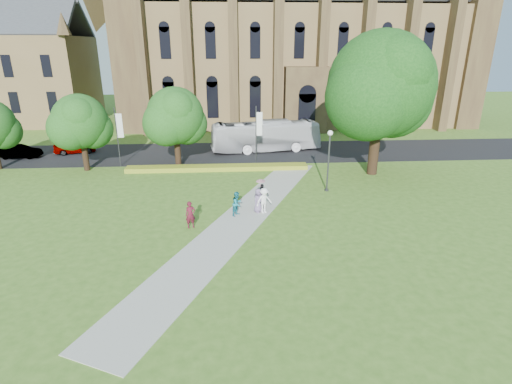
{
  "coord_description": "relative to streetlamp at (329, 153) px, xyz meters",
  "views": [
    {
      "loc": [
        -0.69,
        -25.21,
        11.77
      ],
      "look_at": [
        1.14,
        2.26,
        1.6
      ],
      "focal_mm": 28.0,
      "sensor_mm": 36.0,
      "label": 1
    }
  ],
  "objects": [
    {
      "name": "pedestrian_3",
      "position": [
        -5.89,
        -3.46,
        -2.3
      ],
      "size": [
        1.2,
        0.73,
        1.91
      ],
      "primitive_type": "imported",
      "rotation": [
        0.0,
        0.0,
        0.25
      ],
      "color": "black",
      "rests_on": "footpath"
    },
    {
      "name": "streetlamp",
      "position": [
        0.0,
        0.0,
        0.0
      ],
      "size": [
        0.44,
        0.44,
        5.24
      ],
      "color": "#38383D",
      "rests_on": "ground"
    },
    {
      "name": "tour_coach",
      "position": [
        -4.02,
        14.0,
        -1.51
      ],
      "size": [
        12.96,
        4.79,
        3.53
      ],
      "primitive_type": "imported",
      "rotation": [
        0.0,
        0.0,
        1.72
      ],
      "color": "silver",
      "rests_on": "road"
    },
    {
      "name": "parasol",
      "position": [
        -6.02,
        -4.17,
        -1.14
      ],
      "size": [
        0.79,
        0.79,
        0.6
      ],
      "primitive_type": "imported",
      "rotation": [
        0.0,
        0.0,
        -0.18
      ],
      "color": "#EFADA8",
      "rests_on": "pedestrian_4"
    },
    {
      "name": "large_tree",
      "position": [
        5.5,
        4.5,
        5.07
      ],
      "size": [
        9.6,
        9.6,
        13.2
      ],
      "color": "#332114",
      "rests_on": "ground"
    },
    {
      "name": "ground",
      "position": [
        -7.5,
        -6.5,
        -3.3
      ],
      "size": [
        160.0,
        160.0,
        0.0
      ],
      "primitive_type": "plane",
      "color": "#3D651E",
      "rests_on": "ground"
    },
    {
      "name": "footpath",
      "position": [
        -7.5,
        -5.5,
        -3.28
      ],
      "size": [
        15.58,
        28.54,
        0.04
      ],
      "primitive_type": "cube",
      "rotation": [
        0.0,
        0.0,
        -0.44
      ],
      "color": "#B2B2A8",
      "rests_on": "ground"
    },
    {
      "name": "street_tree_1",
      "position": [
        -13.5,
        8.0,
        1.93
      ],
      "size": [
        5.6,
        5.6,
        8.05
      ],
      "color": "#332114",
      "rests_on": "ground"
    },
    {
      "name": "pedestrian_1",
      "position": [
        -7.77,
        -4.82,
        -2.35
      ],
      "size": [
        1.07,
        1.12,
        1.81
      ],
      "primitive_type": "imported",
      "rotation": [
        0.0,
        0.0,
        0.94
      ],
      "color": "#1A7686",
      "rests_on": "footpath"
    },
    {
      "name": "banner_pole_0",
      "position": [
        -5.39,
        8.7,
        0.09
      ],
      "size": [
        0.7,
        0.1,
        6.0
      ],
      "color": "#38383D",
      "rests_on": "ground"
    },
    {
      "name": "pedestrian_2",
      "position": [
        -5.78,
        -4.46,
        -2.3
      ],
      "size": [
        1.42,
        1.15,
        1.92
      ],
      "primitive_type": "imported",
      "rotation": [
        0.0,
        0.0,
        0.41
      ],
      "color": "white",
      "rests_on": "footpath"
    },
    {
      "name": "flower_hedge",
      "position": [
        -9.5,
        6.7,
        -3.07
      ],
      "size": [
        18.0,
        1.4,
        0.45
      ],
      "primitive_type": "cube",
      "color": "gold",
      "rests_on": "ground"
    },
    {
      "name": "car_1",
      "position": [
        -31.33,
        12.64,
        -2.56
      ],
      "size": [
        4.36,
        1.53,
        1.44
      ],
      "primitive_type": "imported",
      "rotation": [
        0.0,
        0.0,
        1.57
      ],
      "color": "gray",
      "rests_on": "road"
    },
    {
      "name": "banner_pole_1",
      "position": [
        -19.39,
        8.7,
        0.09
      ],
      "size": [
        0.7,
        0.1,
        6.0
      ],
      "color": "#38383D",
      "rests_on": "ground"
    },
    {
      "name": "pedestrian_4",
      "position": [
        -6.2,
        -4.27,
        -2.35
      ],
      "size": [
        1.03,
        1.04,
        1.82
      ],
      "primitive_type": "imported",
      "rotation": [
        0.0,
        0.0,
        0.8
      ],
      "color": "slate",
      "rests_on": "footpath"
    },
    {
      "name": "cathedral",
      "position": [
        2.5,
        33.23,
        9.69
      ],
      "size": [
        52.6,
        18.25,
        28.0
      ],
      "color": "brown",
      "rests_on": "ground"
    },
    {
      "name": "street_tree_0",
      "position": [
        -22.5,
        7.5,
        1.58
      ],
      "size": [
        5.2,
        5.2,
        7.5
      ],
      "color": "#332114",
      "rests_on": "ground"
    },
    {
      "name": "car_0",
      "position": [
        -26.02,
        14.4,
        -2.51
      ],
      "size": [
        4.82,
        2.97,
        1.53
      ],
      "primitive_type": "imported",
      "rotation": [
        0.0,
        0.0,
        1.85
      ],
      "color": "gray",
      "rests_on": "road"
    },
    {
      "name": "building_west",
      "position": [
        -41.5,
        35.5,
        5.91
      ],
      "size": [
        22.0,
        14.0,
        18.3
      ],
      "color": "brown",
      "rests_on": "ground"
    },
    {
      "name": "road",
      "position": [
        -7.5,
        13.5,
        -3.29
      ],
      "size": [
        160.0,
        10.0,
        0.02
      ],
      "primitive_type": "cube",
      "color": "black",
      "rests_on": "ground"
    },
    {
      "name": "pedestrian_0",
      "position": [
        -10.97,
        -6.71,
        -2.32
      ],
      "size": [
        0.79,
        0.63,
        1.88
      ],
      "primitive_type": "imported",
      "rotation": [
        0.0,
        0.0,
        0.3
      ],
      "color": "#531321",
      "rests_on": "footpath"
    }
  ]
}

